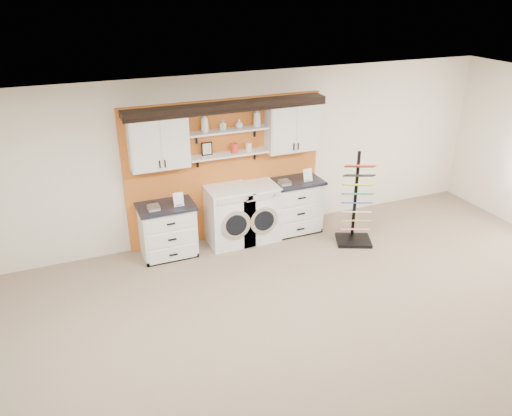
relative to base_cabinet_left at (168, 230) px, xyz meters
name	(u,v)px	position (x,y,z in m)	size (l,w,h in m)	color
floor	(346,385)	(1.13, -3.64, -0.44)	(10.00, 10.00, 0.00)	#7E6855
ceiling	(370,144)	(1.13, -3.64, 2.36)	(10.00, 10.00, 0.00)	white
wall_back	(225,158)	(1.13, 0.36, 0.96)	(10.00, 10.00, 0.00)	#EEE3CE
accent_panel	(226,170)	(1.13, 0.32, 0.76)	(3.40, 0.07, 2.40)	#C16121
upper_cabinet_left	(158,142)	(0.00, 0.15, 1.44)	(0.90, 0.35, 0.84)	silver
upper_cabinet_right	(292,126)	(2.26, 0.15, 1.44)	(0.90, 0.35, 0.84)	silver
shelf_lower	(229,154)	(1.13, 0.16, 1.09)	(1.32, 0.28, 0.03)	silver
shelf_upper	(228,130)	(1.13, 0.16, 1.49)	(1.32, 0.28, 0.03)	silver
crown_molding	(227,106)	(1.13, 0.17, 1.88)	(3.30, 0.41, 0.13)	black
picture_frame	(207,149)	(0.78, 0.21, 1.21)	(0.18, 0.02, 0.22)	black
canister_red	(234,148)	(1.23, 0.16, 1.18)	(0.11, 0.11, 0.16)	red
canister_cream	(249,147)	(1.48, 0.16, 1.17)	(0.10, 0.10, 0.14)	silver
base_cabinet_left	(168,230)	(0.00, 0.00, 0.00)	(0.90, 0.66, 0.88)	silver
base_cabinet_right	(293,206)	(2.26, 0.00, 0.04)	(0.98, 0.66, 0.96)	silver
washer	(229,216)	(1.05, 0.00, 0.06)	(0.72, 0.71, 1.00)	white
dryer	(256,212)	(1.55, 0.00, 0.05)	(0.70, 0.71, 0.98)	white
sample_rack	(355,215)	(3.04, -0.79, 0.07)	(0.72, 0.67, 1.58)	black
soap_bottle_a	(205,122)	(0.75, 0.16, 1.66)	(0.12, 0.12, 0.31)	silver
soap_bottle_b	(223,125)	(1.05, 0.16, 1.58)	(0.07, 0.08, 0.16)	silver
soap_bottle_c	(239,124)	(1.32, 0.16, 1.58)	(0.12, 0.12, 0.15)	silver
soap_bottle_d	(257,117)	(1.63, 0.16, 1.66)	(0.12, 0.13, 0.32)	silver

